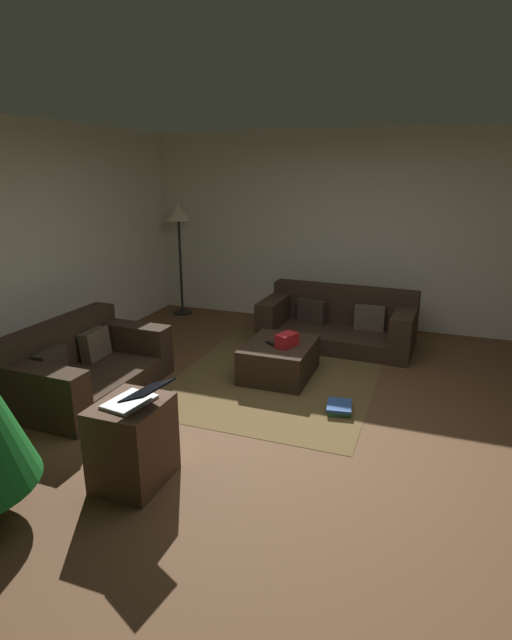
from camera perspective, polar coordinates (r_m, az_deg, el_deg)
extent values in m
plane|color=brown|center=(4.35, 5.69, -12.19)|extent=(6.40, 6.40, 0.00)
cube|color=silver|center=(6.93, 12.78, 9.87)|extent=(0.12, 6.40, 2.60)
cube|color=#332319|center=(5.15, -18.40, -6.74)|extent=(1.56, 0.99, 0.23)
cube|color=#332319|center=(5.26, -21.77, -2.60)|extent=(1.55, 0.27, 0.46)
cube|color=#332319|center=(5.54, -14.41, -1.83)|extent=(0.26, 0.96, 0.29)
cube|color=#332319|center=(4.62, -23.81, -6.63)|extent=(0.26, 0.96, 0.29)
cube|color=brown|center=(5.37, -17.90, -2.66)|extent=(0.37, 0.16, 0.31)
cube|color=#372D24|center=(4.95, -22.36, -4.85)|extent=(0.37, 0.17, 0.30)
cube|color=#332319|center=(6.27, 9.17, -1.92)|extent=(0.98, 1.87, 0.21)
cube|color=#332319|center=(6.48, 10.02, 1.80)|extent=(0.32, 1.84, 0.47)
cube|color=#332319|center=(6.06, 16.60, -0.42)|extent=(0.92, 0.28, 0.33)
cube|color=#332319|center=(6.41, 2.35, 1.22)|extent=(0.92, 0.28, 0.33)
cube|color=brown|center=(6.25, 12.83, 0.24)|extent=(0.15, 0.37, 0.30)
cube|color=#372D24|center=(6.40, 6.38, 0.98)|extent=(0.21, 0.38, 0.30)
cube|color=#332319|center=(5.27, 2.68, -4.53)|extent=(0.83, 0.67, 0.36)
cube|color=red|center=(5.09, 3.54, -2.31)|extent=(0.27, 0.22, 0.14)
cube|color=black|center=(5.16, 1.85, -2.72)|extent=(0.13, 0.16, 0.02)
cube|color=#4C3323|center=(3.64, -13.90, -13.42)|extent=(0.52, 0.44, 0.60)
cube|color=silver|center=(3.50, -14.26, -9.03)|extent=(0.36, 0.28, 0.02)
cube|color=black|center=(3.34, -12.29, -7.84)|extent=(0.36, 0.27, 0.10)
cube|color=#387A47|center=(4.64, 9.45, -10.04)|extent=(0.28, 0.25, 0.04)
cube|color=#2D5193|center=(4.63, 9.49, -9.63)|extent=(0.31, 0.26, 0.03)
cylinder|color=black|center=(7.64, -8.38, 0.87)|extent=(0.28, 0.28, 0.02)
cylinder|color=black|center=(7.48, -8.60, 5.90)|extent=(0.04, 0.04, 1.39)
cone|color=beige|center=(7.37, -8.89, 12.13)|extent=(0.36, 0.36, 0.24)
cube|color=brown|center=(5.34, 2.65, -6.30)|extent=(2.60, 2.00, 0.01)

